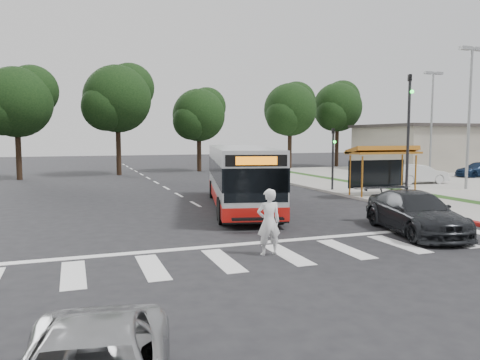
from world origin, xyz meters
name	(u,v)px	position (x,y,z in m)	size (l,w,h in m)	color
ground	(233,225)	(0.00, 0.00, 0.00)	(140.00, 140.00, 0.00)	black
sidewalk_east	(355,190)	(11.00, 8.00, 0.06)	(4.00, 40.00, 0.12)	gray
curb_east	(328,191)	(9.00, 8.00, 0.07)	(0.30, 40.00, 0.15)	#9E9991
curb_east_red	(450,218)	(9.00, -2.00, 0.08)	(0.32, 6.00, 0.15)	maroon
parking_lot	(475,182)	(23.00, 10.00, 0.05)	(18.00, 36.00, 0.10)	gray
commercial_building	(435,149)	(30.00, 22.00, 2.20)	(14.00, 10.00, 4.40)	#AAA18E
building_roof_cap	(436,126)	(30.00, 22.00, 4.55)	(14.60, 10.60, 0.30)	#383330
crosswalk_ladder	(287,254)	(0.00, -5.00, 0.01)	(18.00, 2.60, 0.01)	silver
bus_shelter	(382,156)	(10.80, 5.10, 2.35)	(4.20, 1.60, 2.86)	#A5621B
traffic_signal_ne_tall	(408,129)	(9.60, 1.49, 3.88)	(0.18, 0.37, 6.50)	black
traffic_signal_ne_short	(333,152)	(9.60, 8.49, 2.48)	(0.18, 0.37, 4.00)	black
lot_light_front	(470,98)	(18.00, 6.00, 5.91)	(1.90, 0.35, 9.01)	gray
lot_light_mid	(432,109)	(24.00, 16.00, 5.91)	(1.90, 0.35, 9.01)	gray
tree_ne_a	(290,109)	(16.08, 28.06, 6.39)	(6.16, 5.74, 9.30)	black
tree_ne_b	(338,106)	(23.08, 30.06, 6.92)	(6.16, 5.74, 10.02)	black
tree_north_a	(118,98)	(-1.92, 26.07, 6.92)	(6.60, 6.15, 10.17)	black
tree_north_b	(199,114)	(6.07, 28.06, 5.66)	(5.72, 5.33, 8.43)	black
tree_north_c	(17,101)	(-9.92, 24.06, 6.29)	(6.16, 5.74, 9.30)	black
transit_bus	(240,177)	(1.79, 4.16, 1.49)	(2.50, 11.53, 2.98)	#B2B4B7
pedestrian	(269,222)	(-0.53, -4.84, 0.99)	(0.72, 0.47, 1.98)	white
dark_sedan	(415,213)	(5.72, -3.73, 0.75)	(2.10, 5.17, 1.50)	black
parked_car_1	(419,174)	(17.63, 9.94, 0.78)	(1.44, 4.14, 1.36)	silver
parked_car_3	(479,169)	(26.23, 12.74, 0.71)	(1.71, 4.21, 1.22)	#132544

